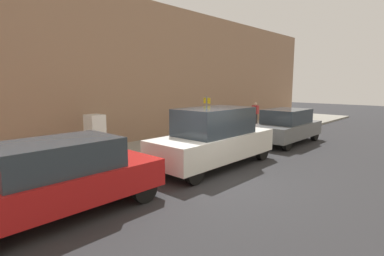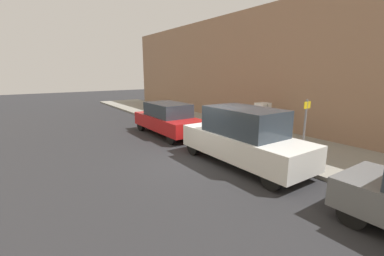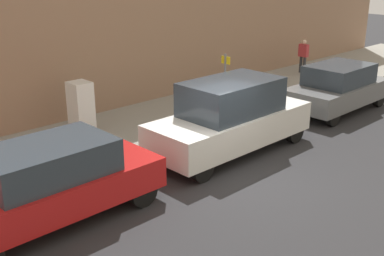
{
  "view_description": "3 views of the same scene",
  "coord_description": "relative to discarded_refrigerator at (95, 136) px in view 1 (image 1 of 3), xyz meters",
  "views": [
    {
      "loc": [
        5.51,
        -7.25,
        2.99
      ],
      "look_at": [
        -0.97,
        -0.2,
        1.57
      ],
      "focal_mm": 28.0,
      "sensor_mm": 36.0,
      "label": 1
    },
    {
      "loc": [
        5.6,
        7.57,
        3.41
      ],
      "look_at": [
        -0.84,
        -1.78,
        0.91
      ],
      "focal_mm": 24.0,
      "sensor_mm": 36.0,
      "label": 2
    },
    {
      "loc": [
        7.49,
        -8.67,
        5.29
      ],
      "look_at": [
        -1.37,
        -0.16,
        0.98
      ],
      "focal_mm": 45.0,
      "sensor_mm": 36.0,
      "label": 3
    }
  ],
  "objects": [
    {
      "name": "parked_suv_red",
      "position": [
        3.93,
        -3.16,
        -0.07
      ],
      "size": [
        1.88,
        4.78,
        1.75
      ],
      "color": "red",
      "rests_on": "ground"
    },
    {
      "name": "pedestrian_walking_far",
      "position": [
        -0.22,
        12.32,
        0.07
      ],
      "size": [
        0.46,
        0.22,
        1.59
      ],
      "rotation": [
        0.0,
        0.0,
        3.69
      ],
      "color": "#333338",
      "rests_on": "sidewalk_slab"
    },
    {
      "name": "manhole_cover",
      "position": [
        1.41,
        -3.4,
        -0.83
      ],
      "size": [
        0.7,
        0.7,
        0.02
      ],
      "primitive_type": "cylinder",
      "color": "#47443F",
      "rests_on": "sidewalk_slab"
    },
    {
      "name": "parked_suv_gray",
      "position": [
        3.93,
        8.35,
        -0.09
      ],
      "size": [
        1.94,
        4.46,
        1.72
      ],
      "color": "slate",
      "rests_on": "ground"
    },
    {
      "name": "discarded_refrigerator",
      "position": [
        0.0,
        0.0,
        0.0
      ],
      "size": [
        0.67,
        0.61,
        1.68
      ],
      "color": "white",
      "rests_on": "sidewalk_slab"
    },
    {
      "name": "street_sign_post",
      "position": [
        2.39,
        3.9,
        0.48
      ],
      "size": [
        0.36,
        0.07,
        2.35
      ],
      "color": "slate",
      "rests_on": "sidewalk_slab"
    },
    {
      "name": "sidewalk_slab",
      "position": [
        0.65,
        1.34,
        -0.91
      ],
      "size": [
        4.44,
        44.0,
        0.13
      ],
      "primitive_type": "cube",
      "color": "gray",
      "rests_on": "ground"
    },
    {
      "name": "ground_plane",
      "position": [
        5.05,
        1.34,
        -0.97
      ],
      "size": [
        80.0,
        80.0,
        0.0
      ],
      "primitive_type": "plane",
      "color": "#28282B"
    },
    {
      "name": "building_facade_near",
      "position": [
        -2.74,
        1.34,
        2.6
      ],
      "size": [
        2.34,
        39.6,
        7.13
      ],
      "primitive_type": "cube",
      "color": "#937056",
      "rests_on": "ground"
    },
    {
      "name": "parked_van_white",
      "position": [
        3.93,
        2.49,
        0.09
      ],
      "size": [
        1.94,
        5.17,
        2.14
      ],
      "color": "silver",
      "rests_on": "ground"
    }
  ]
}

